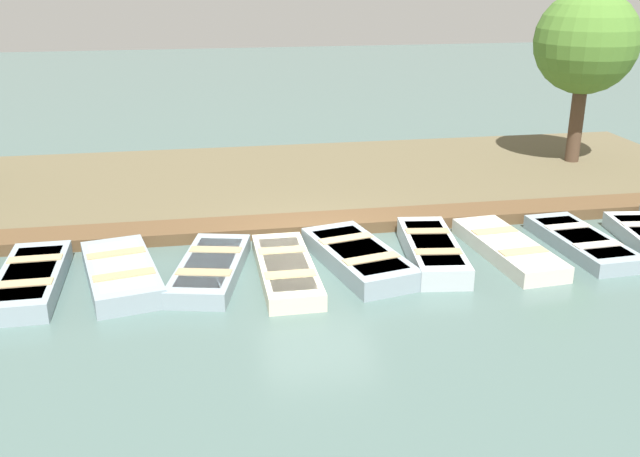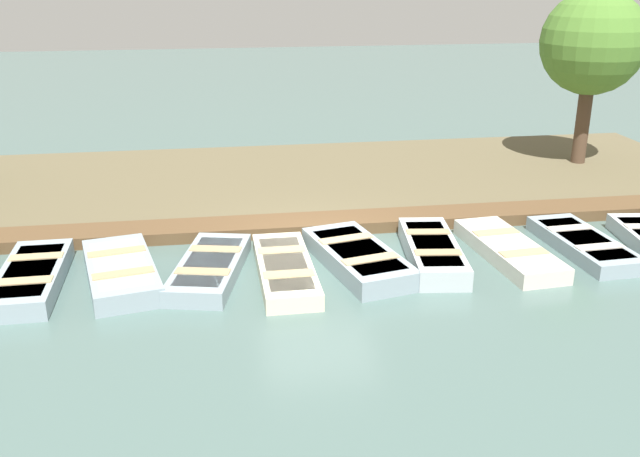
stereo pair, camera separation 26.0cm
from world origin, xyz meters
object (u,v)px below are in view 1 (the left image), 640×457
Objects in this scene: park_tree_left at (586,43)px; rowboat_6 at (358,257)px; rowboat_9 at (581,242)px; rowboat_8 at (508,248)px; rowboat_2 at (31,280)px; rowboat_4 at (210,268)px; rowboat_3 at (121,273)px; rowboat_7 at (432,250)px; rowboat_5 at (286,269)px.

rowboat_6 is at bearing -51.60° from park_tree_left.
rowboat_6 is 1.07× the size of rowboat_9.
park_tree_left is (-6.38, 4.87, 3.43)m from rowboat_8.
rowboat_2 reaches higher than rowboat_4.
rowboat_3 is 4.62m from rowboat_6.
rowboat_2 is 9.44m from rowboat_8.
rowboat_6 reaches higher than rowboat_2.
rowboat_3 is 1.03× the size of rowboat_9.
rowboat_6 is 0.64× the size of park_tree_left.
rowboat_6 is 1.04× the size of rowboat_7.
park_tree_left is at bearing 115.34° from rowboat_6.
rowboat_4 is 0.97× the size of rowboat_8.
park_tree_left is (-6.37, 14.31, 3.41)m from rowboat_2.
park_tree_left reaches higher than rowboat_3.
rowboat_9 is at bearing 98.06° from rowboat_7.
rowboat_6 reaches higher than rowboat_8.
rowboat_6 is at bearing -94.78° from rowboat_8.
park_tree_left is (-6.39, 8.06, 3.40)m from rowboat_6.
rowboat_3 is 1.69m from rowboat_4.
rowboat_8 is at bearing 103.41° from rowboat_4.
rowboat_9 is at bearing 78.03° from rowboat_6.
rowboat_8 is (0.01, 9.44, -0.02)m from rowboat_2.
rowboat_4 is 6.12m from rowboat_8.
rowboat_3 reaches higher than rowboat_5.
rowboat_8 reaches higher than rowboat_5.
rowboat_9 is (-0.04, 3.34, -0.06)m from rowboat_7.
rowboat_9 is (-0.37, 6.39, -0.01)m from rowboat_5.
rowboat_7 is 0.61× the size of park_tree_left.
rowboat_3 is 1.00× the size of rowboat_7.
rowboat_3 is (-0.02, 1.63, 0.01)m from rowboat_2.
rowboat_4 is 2.93m from rowboat_6.
rowboat_7 is 1.03× the size of rowboat_9.
rowboat_3 is at bearing -63.39° from park_tree_left.
rowboat_2 is at bearing -103.22° from rowboat_6.
rowboat_7 is 9.69m from park_tree_left.
park_tree_left is (-6.67, 9.55, 3.43)m from rowboat_5.
rowboat_5 is 1.52m from rowboat_6.
rowboat_4 is 13.17m from park_tree_left.
rowboat_9 is at bearing 89.62° from rowboat_2.
rowboat_4 is at bearing -92.74° from rowboat_9.
rowboat_4 is at bearing -103.24° from rowboat_6.
park_tree_left is at bearing 133.52° from rowboat_4.
rowboat_7 is (-0.05, 1.56, 0.01)m from rowboat_6.
rowboat_6 is 10.83m from park_tree_left.
rowboat_3 reaches higher than rowboat_4.
rowboat_5 is 6.40m from rowboat_9.
rowboat_5 is at bearing 85.70° from rowboat_2.
rowboat_6 is at bearing -92.27° from rowboat_9.
rowboat_2 is at bearing -93.85° from rowboat_5.
rowboat_3 is at bearing -77.62° from rowboat_4.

